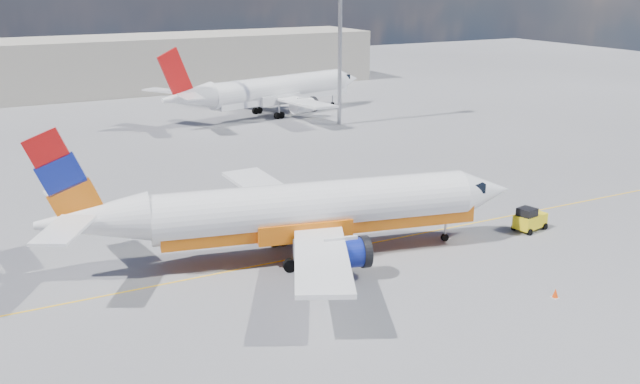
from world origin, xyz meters
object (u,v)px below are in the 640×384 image
second_jet (273,91)px  gse_tug (529,219)px  main_jet (299,211)px  traffic_cone (555,293)px

second_jet → gse_tug: second_jet is taller
main_jet → second_jet: 46.94m
second_jet → traffic_cone: (-8.20, -55.18, -2.82)m
second_jet → gse_tug: (-1.80, -46.44, -2.30)m
second_jet → traffic_cone: size_ratio=56.54×
gse_tug → traffic_cone: (-6.40, -8.74, -0.52)m
main_jet → traffic_cone: 15.42m
main_jet → second_jet: size_ratio=0.98×
traffic_cone → main_jet: bearing=129.3°
traffic_cone → second_jet: bearing=81.5°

